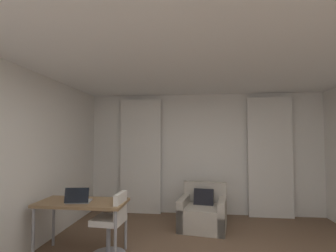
{
  "coord_description": "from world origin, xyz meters",
  "views": [
    {
      "loc": [
        -0.16,
        -2.47,
        1.63
      ],
      "look_at": [
        -0.61,
        1.5,
        1.83
      ],
      "focal_mm": 26.42,
      "sensor_mm": 36.0,
      "label": 1
    }
  ],
  "objects_px": {
    "armchair": "(203,213)",
    "desk_chair": "(111,228)",
    "laptop": "(78,199)",
    "desk": "(82,206)"
  },
  "relations": [
    {
      "from": "armchair",
      "to": "laptop",
      "type": "relative_size",
      "value": 2.6
    },
    {
      "from": "desk",
      "to": "laptop",
      "type": "xyz_separation_m",
      "value": [
        -0.02,
        -0.08,
        0.12
      ]
    },
    {
      "from": "armchair",
      "to": "desk",
      "type": "distance_m",
      "value": 2.17
    },
    {
      "from": "armchair",
      "to": "laptop",
      "type": "bearing_deg",
      "value": -142.79
    },
    {
      "from": "desk_chair",
      "to": "laptop",
      "type": "bearing_deg",
      "value": -173.35
    },
    {
      "from": "desk",
      "to": "desk_chair",
      "type": "bearing_deg",
      "value": -3.75
    },
    {
      "from": "armchair",
      "to": "desk_chair",
      "type": "xyz_separation_m",
      "value": [
        -1.29,
        -1.28,
        0.12
      ]
    },
    {
      "from": "laptop",
      "to": "desk_chair",
      "type": "bearing_deg",
      "value": 6.65
    },
    {
      "from": "armchair",
      "to": "desk",
      "type": "xyz_separation_m",
      "value": [
        -1.73,
        -1.25,
        0.4
      ]
    },
    {
      "from": "armchair",
      "to": "laptop",
      "type": "distance_m",
      "value": 2.26
    }
  ]
}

